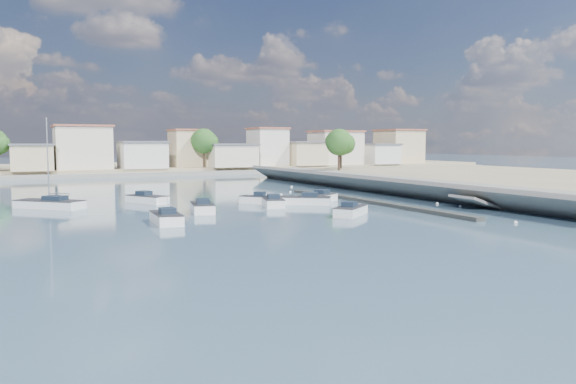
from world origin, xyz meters
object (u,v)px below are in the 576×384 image
at_px(motorboat_a, 166,218).
at_px(motorboat_e, 202,208).
at_px(motorboat_g, 149,200).
at_px(motorboat_h, 352,211).
at_px(motorboat_b, 272,202).
at_px(motorboat_d, 319,198).
at_px(motorboat_f, 255,200).
at_px(motorboat_c, 302,201).
at_px(sailboat, 47,204).

distance_m(motorboat_a, motorboat_e, 7.37).
height_order(motorboat_g, motorboat_h, same).
relative_size(motorboat_b, motorboat_d, 1.01).
xyz_separation_m(motorboat_a, motorboat_b, (12.54, 7.03, -0.00)).
bearing_deg(motorboat_f, motorboat_c, -35.06).
height_order(motorboat_a, sailboat, sailboat).
bearing_deg(motorboat_f, motorboat_h, -72.15).
bearing_deg(motorboat_h, motorboat_g, 128.26).
height_order(motorboat_b, sailboat, sailboat).
distance_m(motorboat_c, motorboat_d, 3.12).
bearing_deg(motorboat_h, motorboat_a, 171.04).
bearing_deg(motorboat_e, motorboat_g, 106.45).
distance_m(motorboat_a, motorboat_h, 16.11).
xyz_separation_m(motorboat_a, motorboat_e, (4.76, 5.63, -0.00)).
relative_size(motorboat_e, motorboat_f, 1.52).
height_order(motorboat_e, motorboat_f, same).
relative_size(motorboat_g, sailboat, 0.58).
distance_m(motorboat_b, motorboat_h, 10.12).
distance_m(motorboat_c, motorboat_h, 9.63).
height_order(motorboat_f, sailboat, sailboat).
distance_m(motorboat_d, sailboat, 27.52).
relative_size(motorboat_d, motorboat_f, 1.42).
relative_size(motorboat_c, motorboat_h, 1.20).
distance_m(motorboat_b, motorboat_e, 7.91).
bearing_deg(motorboat_c, sailboat, 162.11).
relative_size(motorboat_a, motorboat_b, 1.08).
relative_size(motorboat_b, sailboat, 0.56).
bearing_deg(sailboat, motorboat_e, -35.84).
bearing_deg(motorboat_g, motorboat_b, -37.67).
relative_size(motorboat_f, sailboat, 0.39).
bearing_deg(motorboat_d, motorboat_f, 168.18).
bearing_deg(motorboat_f, motorboat_a, -139.95).
bearing_deg(sailboat, motorboat_f, -13.76).
relative_size(motorboat_b, motorboat_f, 1.43).
distance_m(motorboat_a, motorboat_f, 15.53).
distance_m(motorboat_a, sailboat, 16.91).
relative_size(motorboat_b, motorboat_h, 1.11).
bearing_deg(motorboat_h, motorboat_d, 75.64).
distance_m(motorboat_b, sailboat, 22.02).
xyz_separation_m(motorboat_d, motorboat_e, (-13.99, -2.93, 0.00)).
bearing_deg(motorboat_h, sailboat, 144.03).
bearing_deg(motorboat_e, sailboat, 144.16).
xyz_separation_m(motorboat_c, motorboat_e, (-11.23, -1.49, -0.00)).
relative_size(motorboat_a, motorboat_c, 1.00).
distance_m(motorboat_a, motorboat_b, 14.38).
xyz_separation_m(motorboat_c, motorboat_d, (2.76, 1.44, -0.00)).
height_order(motorboat_a, motorboat_c, same).
bearing_deg(motorboat_e, motorboat_d, 11.81).
xyz_separation_m(motorboat_e, motorboat_g, (-2.83, 9.60, 0.00)).
distance_m(motorboat_c, motorboat_f, 5.00).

